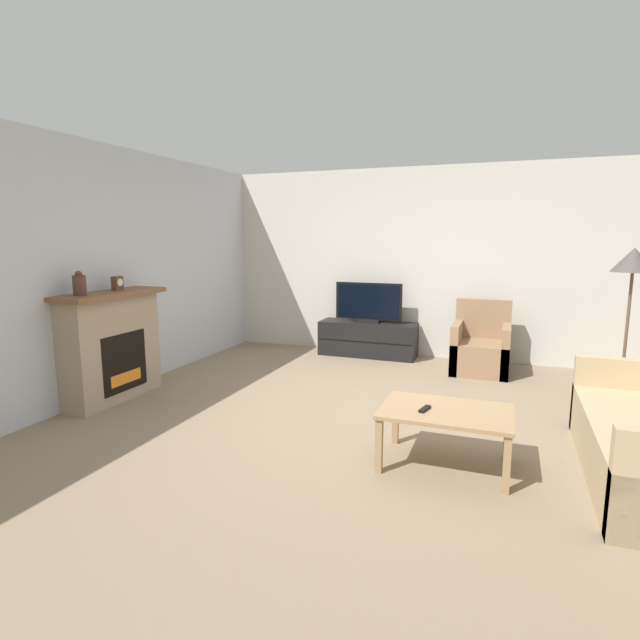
% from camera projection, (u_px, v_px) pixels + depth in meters
% --- Properties ---
extents(ground_plane, '(24.00, 24.00, 0.00)m').
position_uv_depth(ground_plane, '(372.00, 418.00, 4.80)').
color(ground_plane, '#89755B').
extents(wall_back, '(12.00, 0.06, 2.70)m').
position_uv_depth(wall_back, '(423.00, 263.00, 7.13)').
color(wall_back, beige).
rests_on(wall_back, ground).
extents(wall_left, '(0.06, 12.00, 2.70)m').
position_uv_depth(wall_left, '(121.00, 270.00, 5.60)').
color(wall_left, silver).
rests_on(wall_left, ground).
extents(fireplace, '(0.45, 1.25, 1.16)m').
position_uv_depth(fireplace, '(112.00, 345.00, 5.27)').
color(fireplace, tan).
rests_on(fireplace, ground).
extents(mantel_vase_left, '(0.12, 0.12, 0.24)m').
position_uv_depth(mantel_vase_left, '(79.00, 284.00, 4.80)').
color(mantel_vase_left, '#512D23').
rests_on(mantel_vase_left, fireplace).
extents(mantel_clock, '(0.08, 0.11, 0.15)m').
position_uv_depth(mantel_clock, '(117.00, 283.00, 5.27)').
color(mantel_clock, brown).
rests_on(mantel_clock, fireplace).
extents(tv_stand, '(1.41, 0.46, 0.50)m').
position_uv_depth(tv_stand, '(368.00, 339.00, 7.29)').
color(tv_stand, black).
rests_on(tv_stand, ground).
extents(tv, '(0.98, 0.18, 0.58)m').
position_uv_depth(tv, '(368.00, 304.00, 7.21)').
color(tv, black).
rests_on(tv, tv_stand).
extents(armchair, '(0.70, 0.76, 0.91)m').
position_uv_depth(armchair, '(481.00, 349.00, 6.43)').
color(armchair, '#937051').
rests_on(armchair, ground).
extents(coffee_table, '(0.96, 0.65, 0.44)m').
position_uv_depth(coffee_table, '(446.00, 417.00, 3.74)').
color(coffee_table, '#A37F56').
rests_on(coffee_table, ground).
extents(remote, '(0.07, 0.16, 0.02)m').
position_uv_depth(remote, '(425.00, 409.00, 3.72)').
color(remote, black).
rests_on(remote, coffee_table).
extents(floor_lamp, '(0.37, 0.37, 1.63)m').
position_uv_depth(floor_lamp, '(633.00, 270.00, 4.51)').
color(floor_lamp, black).
rests_on(floor_lamp, ground).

